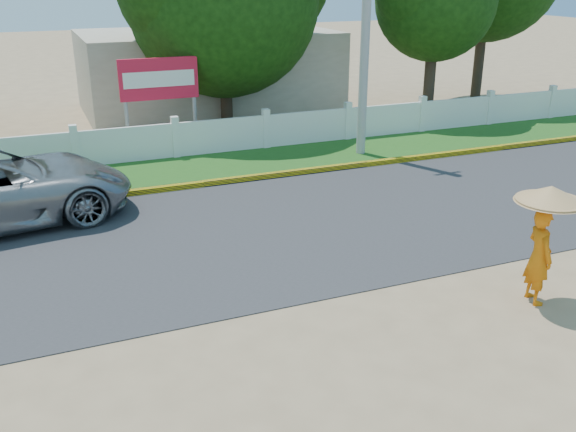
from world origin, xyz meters
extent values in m
plane|color=#9E8460|center=(0.00, 0.00, 0.00)|extent=(120.00, 120.00, 0.00)
cube|color=#38383A|center=(0.00, 4.50, 0.01)|extent=(60.00, 7.00, 0.02)
cube|color=#2D601E|center=(0.00, 9.75, 0.01)|extent=(60.00, 3.50, 0.03)
cube|color=yellow|center=(0.00, 8.05, 0.08)|extent=(40.00, 0.18, 0.16)
cube|color=silver|center=(0.00, 11.20, 0.55)|extent=(40.00, 0.10, 1.10)
cube|color=#B7AD99|center=(3.00, 18.00, 1.60)|extent=(10.00, 6.00, 3.20)
cylinder|color=#9B9C99|center=(5.55, 9.40, 4.49)|extent=(0.28, 0.28, 8.98)
imported|color=orange|center=(3.72, -0.42, 0.86)|extent=(0.53, 0.70, 1.72)
cylinder|color=gray|center=(3.77, -0.42, 1.53)|extent=(0.02, 0.02, 1.12)
cone|color=#AF8551|center=(3.77, -0.42, 2.00)|extent=(1.18, 1.18, 0.28)
cylinder|color=gray|center=(-1.28, 12.30, 1.00)|extent=(0.12, 0.12, 2.00)
cylinder|color=gray|center=(0.92, 12.30, 1.00)|extent=(0.12, 0.12, 2.00)
cube|color=red|center=(-0.18, 12.30, 2.30)|extent=(2.50, 0.12, 1.30)
cube|color=silver|center=(-0.18, 12.24, 2.30)|extent=(2.25, 0.02, 0.49)
cylinder|color=#473828|center=(10.71, 13.36, 1.59)|extent=(0.44, 0.44, 3.19)
sphere|color=#1E4B11|center=(10.71, 13.36, 4.45)|extent=(4.59, 4.59, 4.59)
cylinder|color=#473828|center=(14.53, 15.25, 1.97)|extent=(0.44, 0.44, 3.94)
cylinder|color=#473828|center=(2.74, 14.67, 1.33)|extent=(0.44, 0.44, 2.65)
sphere|color=#1E4B11|center=(2.74, 14.67, 4.52)|extent=(6.78, 6.78, 6.78)
camera|label=1|loc=(-4.16, -8.13, 5.51)|focal=40.00mm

